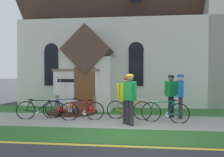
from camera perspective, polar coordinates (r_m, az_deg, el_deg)
The scene contains 18 objects.
ground at distance 11.57m, azimuth 4.93°, elevation -7.79°, with size 140.00×140.00×0.00m, color #333335.
sidewalk_slab at distance 9.42m, azimuth 5.09°, elevation -9.83°, with size 32.00×2.69×0.01m, color #99968E.
grass_verge at distance 7.26m, azimuth 4.55°, elevation -13.16°, with size 32.00×1.72×0.01m, color #2D6628.
church_lawn at distance 11.88m, azimuth 5.46°, elevation -7.54°, with size 24.00×2.30×0.01m, color #2D6628.
curb_paint_stripe at distance 6.29m, azimuth 4.17°, elevation -15.44°, with size 28.00×0.16×0.01m, color yellow.
church_building at distance 17.39m, azimuth 7.23°, elevation 10.20°, with size 13.62×10.99×12.13m.
church_sign at distance 11.75m, azimuth -8.46°, elevation -1.14°, with size 2.30×0.18×2.02m.
flower_bed at distance 11.37m, azimuth -9.06°, elevation -7.57°, with size 2.23×2.23×0.34m.
bicycle_red at distance 9.76m, azimuth 3.92°, elevation -7.19°, with size 1.79×0.20×0.85m.
bicycle_orange at distance 9.62m, azimuth -6.88°, elevation -7.41°, with size 1.63×0.52×0.80m.
bicycle_black at distance 10.23m, azimuth -16.59°, elevation -6.88°, with size 1.66×0.58×0.81m.
bicycle_blue at distance 9.30m, azimuth 12.20°, elevation -7.60°, with size 1.73×0.41×0.86m.
bicycle_green at distance 10.38m, azimuth -10.24°, elevation -6.75°, with size 1.70×0.61×0.81m.
cyclist_in_white_jersey at distance 8.49m, azimuth 4.19°, elevation -3.79°, with size 0.46×0.75×1.79m.
cyclist_in_blue_jersey at distance 10.35m, azimuth 13.54°, elevation -3.11°, with size 0.57×0.52×1.75m.
cyclist_in_green_jersey at distance 10.10m, azimuth 15.60°, elevation -3.10°, with size 0.30×0.76×1.78m.
cyclist_in_red_jersey at distance 8.80m, azimuth 3.37°, elevation -4.09°, with size 0.66×0.32×1.69m.
distant_hill at distance 77.88m, azimuth 15.86°, elevation -0.20°, with size 76.75×50.02×24.17m, color #847A5B.
Camera 1 is at (0.37, -7.43, 1.80)m, focal length 39.43 mm.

